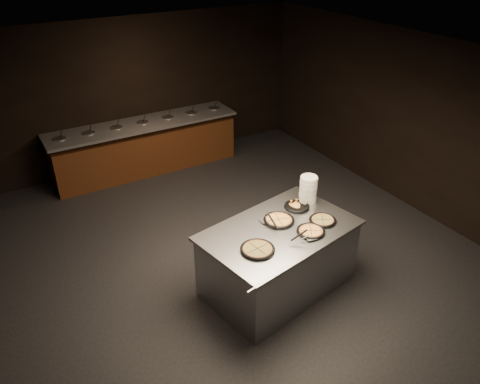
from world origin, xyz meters
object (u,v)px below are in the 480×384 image
at_px(serving_counter, 278,260).
at_px(pan_veggie_whole, 257,249).
at_px(plate_stack, 308,189).
at_px(pan_cheese_whole, 279,220).

height_order(serving_counter, pan_veggie_whole, pan_veggie_whole).
xyz_separation_m(plate_stack, pan_veggie_whole, (-1.21, -0.61, -0.17)).
bearing_deg(serving_counter, pan_cheese_whole, 48.84).
bearing_deg(plate_stack, pan_cheese_whole, -161.19).
distance_m(serving_counter, pan_veggie_whole, 0.75).
xyz_separation_m(serving_counter, pan_cheese_whole, (0.09, 0.15, 0.52)).
height_order(plate_stack, pan_veggie_whole, plate_stack).
xyz_separation_m(pan_veggie_whole, pan_cheese_whole, (0.58, 0.39, -0.00)).
distance_m(pan_veggie_whole, pan_cheese_whole, 0.70).
bearing_deg(serving_counter, plate_stack, 16.25).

